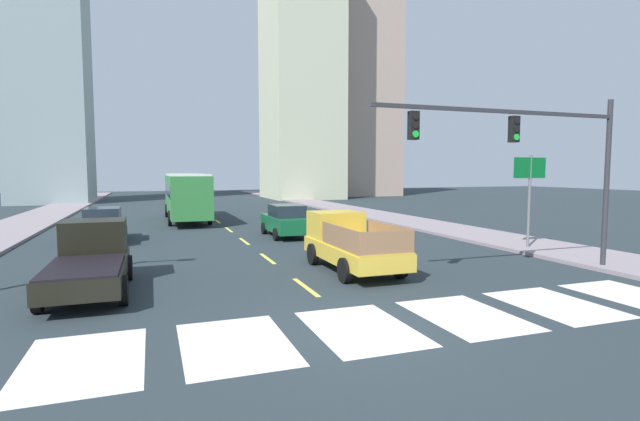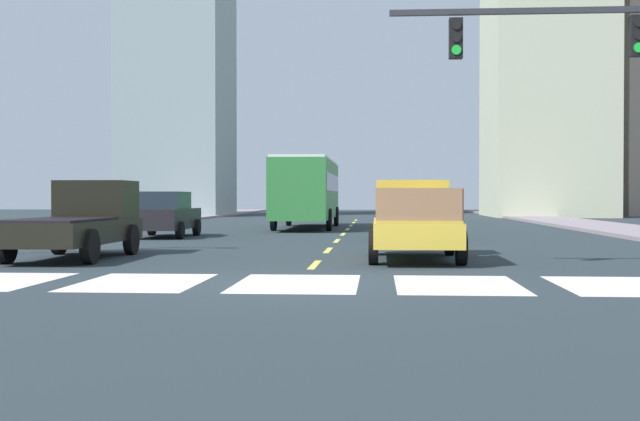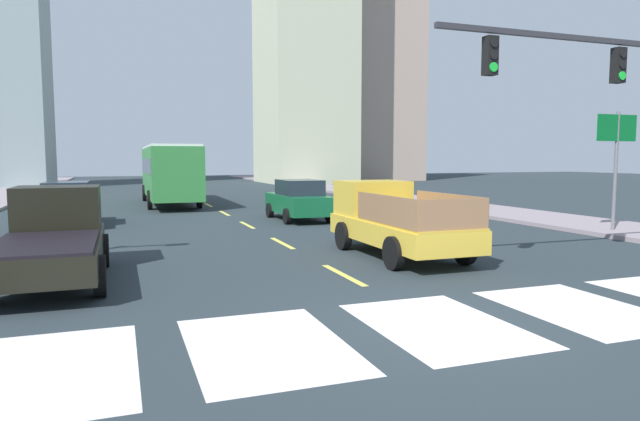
% 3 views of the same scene
% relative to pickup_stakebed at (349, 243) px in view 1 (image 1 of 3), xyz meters
% --- Properties ---
extents(ground_plane, '(160.00, 160.00, 0.00)m').
position_rel_pickup_stakebed_xyz_m(ground_plane, '(-2.30, -6.11, -0.94)').
color(ground_plane, '#263136').
extents(sidewalk_right, '(3.88, 110.00, 0.15)m').
position_rel_pickup_stakebed_xyz_m(sidewalk_right, '(9.95, 11.89, -0.86)').
color(sidewalk_right, gray).
rests_on(sidewalk_right, ground).
extents(crosswalk_stripe_1, '(2.15, 3.19, 0.01)m').
position_rel_pickup_stakebed_xyz_m(crosswalk_stripe_1, '(-7.91, -6.11, -0.93)').
color(crosswalk_stripe_1, silver).
rests_on(crosswalk_stripe_1, ground).
extents(crosswalk_stripe_2, '(2.15, 3.19, 0.01)m').
position_rel_pickup_stakebed_xyz_m(crosswalk_stripe_2, '(-5.10, -6.11, -0.93)').
color(crosswalk_stripe_2, silver).
rests_on(crosswalk_stripe_2, ground).
extents(crosswalk_stripe_3, '(2.15, 3.19, 0.01)m').
position_rel_pickup_stakebed_xyz_m(crosswalk_stripe_3, '(-2.30, -6.11, -0.93)').
color(crosswalk_stripe_3, silver).
rests_on(crosswalk_stripe_3, ground).
extents(crosswalk_stripe_4, '(2.15, 3.19, 0.01)m').
position_rel_pickup_stakebed_xyz_m(crosswalk_stripe_4, '(0.50, -6.11, -0.93)').
color(crosswalk_stripe_4, silver).
rests_on(crosswalk_stripe_4, ground).
extents(crosswalk_stripe_5, '(2.15, 3.19, 0.01)m').
position_rel_pickup_stakebed_xyz_m(crosswalk_stripe_5, '(3.30, -6.11, -0.93)').
color(crosswalk_stripe_5, silver).
rests_on(crosswalk_stripe_5, ground).
extents(crosswalk_stripe_6, '(2.15, 3.19, 0.01)m').
position_rel_pickup_stakebed_xyz_m(crosswalk_stripe_6, '(6.11, -6.11, -0.93)').
color(crosswalk_stripe_6, silver).
rests_on(crosswalk_stripe_6, ground).
extents(lane_dash_0, '(0.16, 2.40, 0.01)m').
position_rel_pickup_stakebed_xyz_m(lane_dash_0, '(-2.30, -2.11, -0.93)').
color(lane_dash_0, '#DBD150').
rests_on(lane_dash_0, ground).
extents(lane_dash_1, '(0.16, 2.40, 0.01)m').
position_rel_pickup_stakebed_xyz_m(lane_dash_1, '(-2.30, 2.89, -0.93)').
color(lane_dash_1, '#DBD150').
rests_on(lane_dash_1, ground).
extents(lane_dash_2, '(0.16, 2.40, 0.01)m').
position_rel_pickup_stakebed_xyz_m(lane_dash_2, '(-2.30, 7.89, -0.93)').
color(lane_dash_2, '#DBD150').
rests_on(lane_dash_2, ground).
extents(lane_dash_3, '(0.16, 2.40, 0.01)m').
position_rel_pickup_stakebed_xyz_m(lane_dash_3, '(-2.30, 12.89, -0.93)').
color(lane_dash_3, '#DBD150').
rests_on(lane_dash_3, ground).
extents(lane_dash_4, '(0.16, 2.40, 0.01)m').
position_rel_pickup_stakebed_xyz_m(lane_dash_4, '(-2.30, 17.89, -0.93)').
color(lane_dash_4, '#DBD150').
rests_on(lane_dash_4, ground).
extents(lane_dash_5, '(0.16, 2.40, 0.01)m').
position_rel_pickup_stakebed_xyz_m(lane_dash_5, '(-2.30, 22.89, -0.93)').
color(lane_dash_5, '#DBD150').
rests_on(lane_dash_5, ground).
extents(lane_dash_6, '(0.16, 2.40, 0.01)m').
position_rel_pickup_stakebed_xyz_m(lane_dash_6, '(-2.30, 27.89, -0.93)').
color(lane_dash_6, '#DBD150').
rests_on(lane_dash_6, ground).
extents(lane_dash_7, '(0.16, 2.40, 0.01)m').
position_rel_pickup_stakebed_xyz_m(lane_dash_7, '(-2.30, 32.89, -0.93)').
color(lane_dash_7, '#DBD150').
rests_on(lane_dash_7, ground).
extents(pickup_stakebed, '(2.18, 5.20, 1.96)m').
position_rel_pickup_stakebed_xyz_m(pickup_stakebed, '(0.00, 0.00, 0.00)').
color(pickup_stakebed, gold).
rests_on(pickup_stakebed, ground).
extents(pickup_dark, '(2.18, 5.20, 1.96)m').
position_rel_pickup_stakebed_xyz_m(pickup_dark, '(-8.37, -0.31, -0.02)').
color(pickup_dark, black).
rests_on(pickup_dark, ground).
extents(city_bus, '(2.72, 10.80, 3.32)m').
position_rel_pickup_stakebed_xyz_m(city_bus, '(-4.31, 19.04, 1.02)').
color(city_bus, '#317E3A').
rests_on(city_bus, ground).
extents(sedan_far, '(2.02, 4.40, 1.72)m').
position_rel_pickup_stakebed_xyz_m(sedan_far, '(0.16, 8.90, -0.08)').
color(sedan_far, '#135B32').
rests_on(sedan_far, ground).
extents(sedan_mid, '(2.02, 4.40, 1.72)m').
position_rel_pickup_stakebed_xyz_m(sedan_mid, '(-8.91, 9.99, -0.08)').
color(sedan_mid, black).
rests_on(sedan_mid, ground).
extents(traffic_signal_gantry, '(9.34, 0.27, 6.00)m').
position_rel_pickup_stakebed_xyz_m(traffic_signal_gantry, '(5.60, -3.11, 3.28)').
color(traffic_signal_gantry, '#2D2D33').
rests_on(traffic_signal_gantry, ground).
extents(direction_sign_green, '(1.70, 0.12, 4.20)m').
position_rel_pickup_stakebed_xyz_m(direction_sign_green, '(9.01, 0.97, 2.10)').
color(direction_sign_green, slate).
rests_on(direction_sign_green, ground).
extents(block_mid_left, '(8.75, 10.75, 32.40)m').
position_rel_pickup_stakebed_xyz_m(block_mid_left, '(12.01, 44.10, 15.26)').
color(block_mid_left, beige).
rests_on(block_mid_left, ground).
extents(block_mid_right, '(8.84, 7.67, 30.52)m').
position_rel_pickup_stakebed_xyz_m(block_mid_right, '(22.72, 47.73, 14.32)').
color(block_mid_right, tan).
rests_on(block_mid_right, ground).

